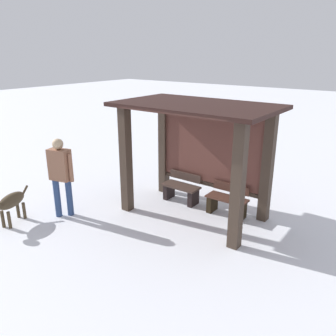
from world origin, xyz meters
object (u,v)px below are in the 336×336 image
at_px(bench_center_inside, 227,202).
at_px(person_walking, 61,171).
at_px(dog, 10,203).
at_px(bus_shelter, 200,136).
at_px(bench_left_inside, 181,189).

bearing_deg(bench_center_inside, person_walking, -142.70).
bearing_deg(dog, bus_shelter, 45.48).
distance_m(bench_center_inside, person_walking, 3.80).
distance_m(bus_shelter, person_walking, 3.16).
xyz_separation_m(bus_shelter, dog, (-2.90, -2.95, -1.31)).
bearing_deg(bench_left_inside, dog, -125.36).
relative_size(bus_shelter, dog, 3.17).
height_order(bus_shelter, bench_center_inside, bus_shelter).
distance_m(bus_shelter, dog, 4.35).
relative_size(bench_left_inside, bench_center_inside, 1.00).
xyz_separation_m(bench_left_inside, bench_center_inside, (1.27, 0.00, -0.01)).
distance_m(bench_left_inside, person_walking, 2.92).
relative_size(person_walking, dog, 1.70).
height_order(bus_shelter, bench_left_inside, bus_shelter).
height_order(bus_shelter, person_walking, bus_shelter).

